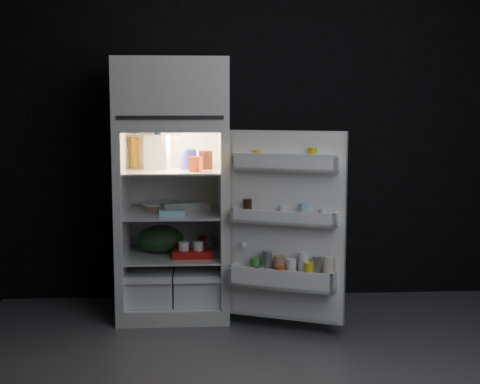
{
  "coord_description": "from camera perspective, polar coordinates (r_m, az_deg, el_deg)",
  "views": [
    {
      "loc": [
        -0.5,
        -3.36,
        1.45
      ],
      "look_at": [
        -0.23,
        1.0,
        0.9
      ],
      "focal_mm": 50.0,
      "sensor_mm": 36.0,
      "label": 1
    }
  ],
  "objects": [
    {
      "name": "jam_jar",
      "position": [
        4.66,
        -2.94,
        2.75
      ],
      "size": [
        0.12,
        0.12,
        0.13
      ],
      "primitive_type": "cylinder",
      "rotation": [
        0.0,
        0.0,
        -0.32
      ],
      "color": "black",
      "rests_on": "refrigerator"
    },
    {
      "name": "floor",
      "position": [
        3.7,
        4.68,
        -15.97
      ],
      "size": [
        4.0,
        3.4,
        0.0
      ],
      "primitive_type": "cube",
      "color": "#58585D",
      "rests_on": "ground"
    },
    {
      "name": "wall_front",
      "position": [
        1.74,
        13.16,
        3.62
      ],
      "size": [
        4.0,
        0.0,
        2.7
      ],
      "primitive_type": "cube",
      "color": "black",
      "rests_on": "ground"
    },
    {
      "name": "egg_carton",
      "position": [
        4.68,
        -5.0,
        -1.32
      ],
      "size": [
        0.3,
        0.2,
        0.07
      ],
      "primitive_type": "cube",
      "rotation": [
        0.0,
        0.0,
        0.36
      ],
      "color": "gray",
      "rests_on": "refrigerator"
    },
    {
      "name": "refrigerator",
      "position": [
        4.71,
        -5.71,
        1.12
      ],
      "size": [
        0.76,
        0.71,
        1.78
      ],
      "color": "silver",
      "rests_on": "ground"
    },
    {
      "name": "wrapped_pkg",
      "position": [
        4.81,
        -3.44,
        -1.19
      ],
      "size": [
        0.16,
        0.14,
        0.05
      ],
      "primitive_type": "cube",
      "rotation": [
        0.0,
        0.0,
        0.23
      ],
      "color": "beige",
      "rests_on": "refrigerator"
    },
    {
      "name": "pie",
      "position": [
        4.82,
        -6.59,
        -1.26
      ],
      "size": [
        0.34,
        0.34,
        0.04
      ],
      "primitive_type": "cylinder",
      "rotation": [
        0.0,
        0.0,
        0.32
      ],
      "color": "#A47957",
      "rests_on": "refrigerator"
    },
    {
      "name": "flat_package",
      "position": [
        4.54,
        -5.84,
        -1.78
      ],
      "size": [
        0.18,
        0.1,
        0.04
      ],
      "primitive_type": "cube",
      "rotation": [
        0.0,
        0.0,
        0.11
      ],
      "color": "#8AC4D5",
      "rests_on": "refrigerator"
    },
    {
      "name": "small_can_silver",
      "position": [
        4.91,
        -2.68,
        -4.32
      ],
      "size": [
        0.08,
        0.08,
        0.09
      ],
      "primitive_type": "cylinder",
      "rotation": [
        0.0,
        0.0,
        -0.2
      ],
      "color": "#BCBDC0",
      "rests_on": "refrigerator"
    },
    {
      "name": "small_can_red",
      "position": [
        4.93,
        -3.17,
        -4.29
      ],
      "size": [
        0.08,
        0.08,
        0.09
      ],
      "primitive_type": "cylinder",
      "rotation": [
        0.0,
        0.0,
        0.32
      ],
      "color": "#B4140F",
      "rests_on": "refrigerator"
    },
    {
      "name": "milk_jug",
      "position": [
        4.68,
        -7.04,
        3.4
      ],
      "size": [
        0.18,
        0.18,
        0.24
      ],
      "primitive_type": "cube",
      "rotation": [
        0.0,
        0.0,
        -0.16
      ],
      "color": "white",
      "rests_on": "refrigerator"
    },
    {
      "name": "small_carton",
      "position": [
        4.51,
        -3.82,
        2.4
      ],
      "size": [
        0.1,
        0.08,
        0.1
      ],
      "primitive_type": "cube",
      "rotation": [
        0.0,
        0.0,
        -0.38
      ],
      "color": "#CF4818",
      "rests_on": "refrigerator"
    },
    {
      "name": "wall_back",
      "position": [
        5.09,
        2.1,
        6.05
      ],
      "size": [
        4.0,
        0.0,
        2.7
      ],
      "primitive_type": "cube",
      "color": "black",
      "rests_on": "ground"
    },
    {
      "name": "produce_bag",
      "position": [
        4.8,
        -6.78,
        -4.0
      ],
      "size": [
        0.34,
        0.3,
        0.2
      ],
      "primitive_type": "ellipsoid",
      "rotation": [
        0.0,
        0.0,
        0.08
      ],
      "color": "#193815",
      "rests_on": "refrigerator"
    },
    {
      "name": "amber_bottle",
      "position": [
        4.8,
        -8.99,
        3.34
      ],
      "size": [
        0.11,
        0.11,
        0.22
      ],
      "primitive_type": "cylinder",
      "rotation": [
        0.0,
        0.0,
        0.41
      ],
      "color": "#C4891F",
      "rests_on": "refrigerator"
    },
    {
      "name": "mayo_jar",
      "position": [
        4.66,
        -4.44,
        2.8
      ],
      "size": [
        0.12,
        0.12,
        0.14
      ],
      "primitive_type": "cylinder",
      "rotation": [
        0.0,
        0.0,
        -0.04
      ],
      "color": "#1D21A0",
      "rests_on": "refrigerator"
    },
    {
      "name": "yogurt_tray",
      "position": [
        4.64,
        -4.07,
        -5.29
      ],
      "size": [
        0.27,
        0.15,
        0.05
      ],
      "primitive_type": "cube",
      "rotation": [
        0.0,
        0.0,
        -0.02
      ],
      "color": "#B4140F",
      "rests_on": "refrigerator"
    },
    {
      "name": "fridge_door",
      "position": [
        4.26,
        3.99,
        -3.21
      ],
      "size": [
        0.74,
        0.46,
        1.22
      ],
      "color": "silver",
      "rests_on": "ground"
    }
  ]
}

